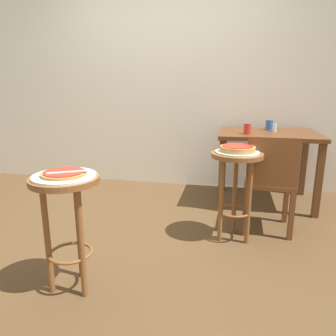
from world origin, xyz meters
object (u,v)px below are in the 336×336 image
condiment_shaker (275,128)px  serving_plate_middle (237,152)px  pizza_middle (238,149)px  pizza_server_knife (67,172)px  wooden_chair (270,180)px  pizza_foreground (64,173)px  dining_table (268,143)px  cup_near_edge (247,129)px  stool_foreground (67,207)px  serving_plate_foreground (64,176)px  stool_middle (236,176)px  cup_far_edge (269,125)px

condiment_shaker → serving_plate_middle: bearing=-111.7°
pizza_middle → pizza_server_knife: size_ratio=1.24×
wooden_chair → pizza_foreground: bearing=-140.1°
dining_table → cup_near_edge: (-0.22, -0.19, 0.17)m
serving_plate_middle → cup_near_edge: (0.10, 0.75, 0.09)m
pizza_middle → stool_foreground: bearing=-138.4°
serving_plate_foreground → serving_plate_middle: same height
serving_plate_foreground → pizza_foreground: pizza_foreground is taller
pizza_server_knife → pizza_middle: bearing=16.5°
stool_middle → cup_far_edge: (0.35, 1.11, 0.28)m
cup_far_edge → stool_foreground: bearing=-124.0°
pizza_middle → serving_plate_middle: bearing=0.0°
serving_plate_foreground → wooden_chair: size_ratio=0.43×
pizza_foreground → stool_middle: bearing=41.6°
pizza_middle → condiment_shaker: size_ratio=3.34×
serving_plate_middle → wooden_chair: (0.28, 0.18, -0.27)m
cup_near_edge → cup_far_edge: size_ratio=0.99×
serving_plate_foreground → condiment_shaker: bearing=53.3°
pizza_middle → cup_far_edge: 1.16m
dining_table → pizza_middle: bearing=-109.2°
stool_middle → cup_near_edge: bearing=82.2°
serving_plate_foreground → cup_near_edge: size_ratio=3.41×
serving_plate_foreground → pizza_server_knife: pizza_server_knife is taller
stool_middle → cup_far_edge: 1.19m
stool_middle → condiment_shaker: (0.39, 0.97, 0.27)m
pizza_middle → dining_table: pizza_middle is taller
condiment_shaker → wooden_chair: size_ratio=0.10×
wooden_chair → pizza_server_knife: bearing=-138.9°
stool_foreground → wooden_chair: 1.66m
serving_plate_foreground → dining_table: dining_table is taller
dining_table → wooden_chair: 0.78m
pizza_foreground → stool_middle: (0.99, 0.88, -0.21)m
serving_plate_foreground → cup_far_edge: 2.40m
stool_foreground → pizza_middle: bearing=41.6°
serving_plate_foreground → serving_plate_middle: 1.33m
stool_foreground → dining_table: dining_table is taller
condiment_shaker → pizza_server_knife: size_ratio=0.37×
serving_plate_foreground → stool_middle: serving_plate_foreground is taller
cup_far_edge → stool_middle: bearing=-107.5°
serving_plate_middle → dining_table: bearing=70.8°
serving_plate_middle → cup_far_edge: 1.16m
stool_foreground → condiment_shaker: size_ratio=8.94×
cup_far_edge → condiment_shaker: bearing=-74.1°
pizza_middle → cup_far_edge: (0.35, 1.11, 0.06)m
dining_table → condiment_shaker: bearing=28.6°
serving_plate_middle → stool_middle: bearing=-166.0°
dining_table → condiment_shaker: 0.17m
pizza_server_knife → pizza_foreground: bearing=119.7°
stool_middle → wooden_chair: bearing=33.0°
condiment_shaker → stool_middle: bearing=-111.7°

